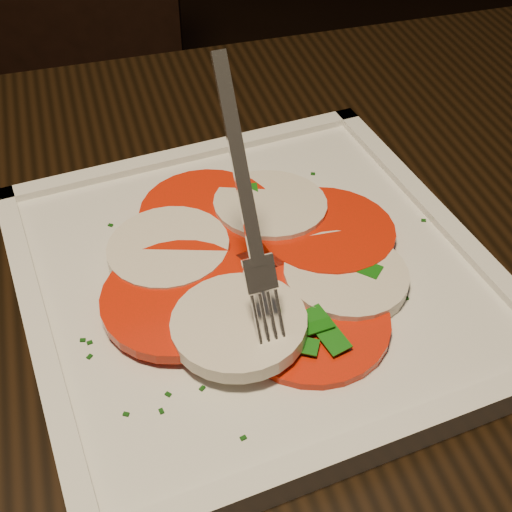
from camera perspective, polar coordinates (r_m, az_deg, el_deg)
The scene contains 5 objects.
table at distance 0.55m, azimuth -0.40°, elevation -12.92°, with size 1.25×0.87×0.75m.
chair at distance 1.25m, azimuth -16.07°, elevation 14.05°, with size 0.53×0.53×0.93m.
plate at distance 0.49m, azimuth 0.00°, elevation -1.91°, with size 0.31×0.31×0.01m, color silver.
caprese_salad at distance 0.48m, azimuth 0.00°, elevation -0.56°, with size 0.26×0.24×0.02m.
fork at distance 0.41m, azimuth -1.33°, elevation 5.40°, with size 0.04×0.09×0.14m, color white, non-canonical shape.
Camera 1 is at (0.17, -0.44, 1.11)m, focal length 50.00 mm.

